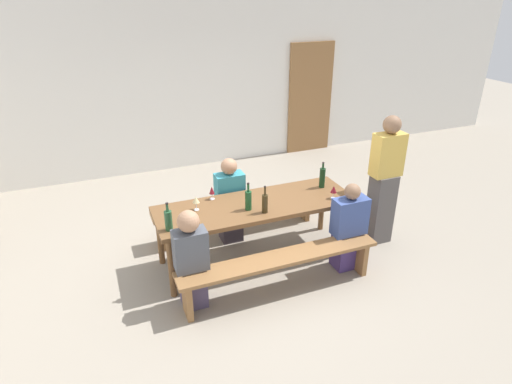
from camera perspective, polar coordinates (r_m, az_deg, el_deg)
The scene contains 17 objects.
ground_plane at distance 5.39m, azimuth -0.00°, elevation -8.67°, with size 24.00×24.00×0.00m, color gray.
back_wall at distance 7.81m, azimuth -9.54°, elevation 14.67°, with size 14.00×0.20×3.20m, color silver.
wooden_door at distance 8.64m, azimuth 7.14°, elevation 12.12°, with size 0.90×0.06×2.10m, color olive.
tasting_table at distance 5.04m, azimuth -0.00°, elevation -2.30°, with size 2.33×0.78×0.75m.
bench_near at distance 4.66m, azimuth 3.20°, elevation -9.42°, with size 2.23×0.30×0.45m.
bench_far at distance 5.76m, azimuth -2.56°, elevation -2.09°, with size 2.23×0.30×0.45m.
wine_bottle_0 at distance 4.82m, azimuth -1.02°, elevation -1.04°, with size 0.07×0.07×0.33m.
wine_bottle_1 at distance 4.51m, azimuth -11.46°, elevation -3.64°, with size 0.08×0.08×0.31m.
wine_bottle_2 at distance 5.42m, azimuth 8.72°, elevation 1.91°, with size 0.07×0.07×0.33m.
wine_bottle_3 at distance 4.76m, azimuth 1.18°, elevation -1.45°, with size 0.07×0.07×0.32m.
wine_glass_0 at distance 5.16m, azimuth 10.19°, elevation 0.32°, with size 0.07×0.07×0.16m.
wine_glass_1 at distance 5.09m, azimuth -5.84°, elevation 0.18°, with size 0.06×0.06×0.16m.
wine_glass_2 at distance 4.86m, azimuth -7.91°, elevation -1.08°, with size 0.08×0.08×0.16m.
seated_guest_near_0 at distance 4.43m, azimuth -8.52°, elevation -8.95°, with size 0.33×0.24×1.10m.
seated_guest_near_1 at distance 5.10m, azimuth 12.09°, elevation -4.82°, with size 0.40×0.24×1.07m.
seated_guest_far_0 at distance 5.51m, azimuth -3.44°, elevation -1.34°, with size 0.36×0.24×1.13m.
standing_host at distance 5.60m, azimuth 16.51°, elevation 1.19°, with size 0.38×0.24×1.67m.
Camera 1 is at (-1.66, -4.13, 3.03)m, focal length 30.36 mm.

